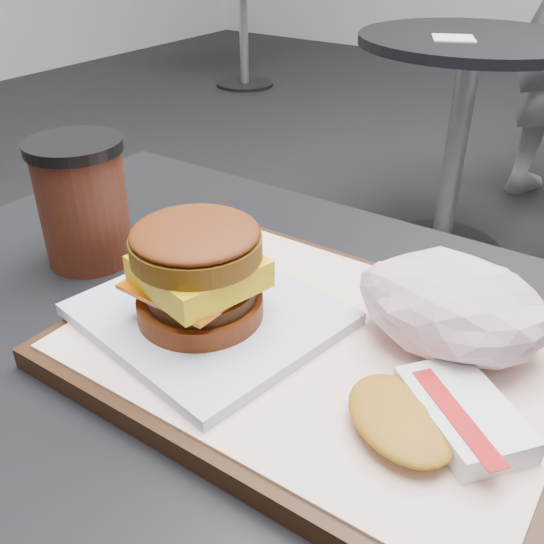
{
  "coord_description": "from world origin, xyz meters",
  "views": [
    {
      "loc": [
        0.25,
        -0.3,
        1.08
      ],
      "look_at": [
        0.02,
        0.03,
        0.83
      ],
      "focal_mm": 40.0,
      "sensor_mm": 36.0,
      "label": 1
    }
  ],
  "objects_px": {
    "hash_brown": "(435,415)",
    "coffee_cup": "(82,199)",
    "serving_tray": "(317,352)",
    "neighbor_table": "(463,101)",
    "crumpled_wrapper": "(454,306)",
    "customer_table": "(238,499)",
    "breakfast_sandwich": "(201,282)"
  },
  "relations": [
    {
      "from": "breakfast_sandwich",
      "to": "serving_tray",
      "type": "bearing_deg",
      "value": 19.57
    },
    {
      "from": "serving_tray",
      "to": "neighbor_table",
      "type": "distance_m",
      "value": 1.69
    },
    {
      "from": "coffee_cup",
      "to": "crumpled_wrapper",
      "type": "bearing_deg",
      "value": 7.56
    },
    {
      "from": "customer_table",
      "to": "crumpled_wrapper",
      "type": "xyz_separation_m",
      "value": [
        0.15,
        0.09,
        0.24
      ]
    },
    {
      "from": "customer_table",
      "to": "breakfast_sandwich",
      "type": "distance_m",
      "value": 0.25
    },
    {
      "from": "hash_brown",
      "to": "neighbor_table",
      "type": "bearing_deg",
      "value": 107.54
    },
    {
      "from": "breakfast_sandwich",
      "to": "crumpled_wrapper",
      "type": "distance_m",
      "value": 0.19
    },
    {
      "from": "customer_table",
      "to": "coffee_cup",
      "type": "distance_m",
      "value": 0.33
    },
    {
      "from": "customer_table",
      "to": "breakfast_sandwich",
      "type": "height_order",
      "value": "breakfast_sandwich"
    },
    {
      "from": "serving_tray",
      "to": "hash_brown",
      "type": "distance_m",
      "value": 0.12
    },
    {
      "from": "hash_brown",
      "to": "serving_tray",
      "type": "bearing_deg",
      "value": 162.12
    },
    {
      "from": "breakfast_sandwich",
      "to": "crumpled_wrapper",
      "type": "bearing_deg",
      "value": 27.93
    },
    {
      "from": "customer_table",
      "to": "serving_tray",
      "type": "height_order",
      "value": "serving_tray"
    },
    {
      "from": "coffee_cup",
      "to": "breakfast_sandwich",
      "type": "bearing_deg",
      "value": -12.97
    },
    {
      "from": "coffee_cup",
      "to": "neighbor_table",
      "type": "relative_size",
      "value": 0.17
    },
    {
      "from": "breakfast_sandwich",
      "to": "neighbor_table",
      "type": "distance_m",
      "value": 1.71
    },
    {
      "from": "coffee_cup",
      "to": "neighbor_table",
      "type": "xyz_separation_m",
      "value": [
        -0.14,
        1.61,
        -0.29
      ]
    },
    {
      "from": "crumpled_wrapper",
      "to": "neighbor_table",
      "type": "distance_m",
      "value": 1.66
    },
    {
      "from": "serving_tray",
      "to": "breakfast_sandwich",
      "type": "bearing_deg",
      "value": -160.43
    },
    {
      "from": "coffee_cup",
      "to": "neighbor_table",
      "type": "bearing_deg",
      "value": 94.96
    },
    {
      "from": "serving_tray",
      "to": "crumpled_wrapper",
      "type": "distance_m",
      "value": 0.11
    },
    {
      "from": "hash_brown",
      "to": "crumpled_wrapper",
      "type": "relative_size",
      "value": 0.93
    },
    {
      "from": "customer_table",
      "to": "crumpled_wrapper",
      "type": "distance_m",
      "value": 0.29
    },
    {
      "from": "crumpled_wrapper",
      "to": "coffee_cup",
      "type": "height_order",
      "value": "coffee_cup"
    },
    {
      "from": "breakfast_sandwich",
      "to": "coffee_cup",
      "type": "bearing_deg",
      "value": 167.03
    },
    {
      "from": "hash_brown",
      "to": "coffee_cup",
      "type": "xyz_separation_m",
      "value": [
        -0.38,
        0.05,
        0.04
      ]
    },
    {
      "from": "neighbor_table",
      "to": "customer_table",
      "type": "bearing_deg",
      "value": -78.02
    },
    {
      "from": "hash_brown",
      "to": "coffee_cup",
      "type": "bearing_deg",
      "value": 173.04
    },
    {
      "from": "breakfast_sandwich",
      "to": "coffee_cup",
      "type": "relative_size",
      "value": 1.73
    },
    {
      "from": "customer_table",
      "to": "hash_brown",
      "type": "xyz_separation_m",
      "value": [
        0.17,
        -0.01,
        0.22
      ]
    },
    {
      "from": "breakfast_sandwich",
      "to": "hash_brown",
      "type": "xyz_separation_m",
      "value": [
        0.2,
        -0.0,
        -0.03
      ]
    },
    {
      "from": "neighbor_table",
      "to": "crumpled_wrapper",
      "type": "bearing_deg",
      "value": -72.31
    }
  ]
}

